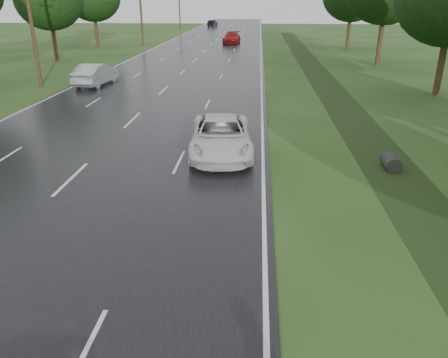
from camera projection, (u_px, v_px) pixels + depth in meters
name	position (u px, v px, depth m)	size (l,w,h in m)	color
road	(201.00, 54.00, 49.41)	(14.00, 180.00, 0.04)	black
edge_stripe_east	(261.00, 55.00, 48.92)	(0.12, 180.00, 0.01)	silver
edge_stripe_west	(143.00, 53.00, 49.87)	(0.12, 180.00, 0.01)	silver
center_line	(201.00, 54.00, 49.40)	(0.12, 180.00, 0.01)	silver
drainage_ditch	(347.00, 112.00, 24.39)	(2.20, 120.00, 0.56)	#213313
utility_pole_mid	(29.00, 9.00, 29.65)	(1.60, 0.26, 10.00)	#3D2919
utility_pole_far	(140.00, 4.00, 57.27)	(1.60, 0.26, 10.00)	#3D2919
utility_pole_distant	(179.00, 2.00, 84.89)	(1.60, 0.26, 10.00)	#3D2919
white_pickup	(221.00, 136.00, 17.59)	(2.42, 5.25, 1.46)	silver
silver_sedan	(96.00, 74.00, 31.62)	(1.64, 4.71, 1.55)	#9B9FA3
far_car_red	(232.00, 38.00, 60.81)	(2.11, 5.19, 1.51)	maroon
far_car_dark	(213.00, 23.00, 96.69)	(1.45, 4.16, 1.37)	black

